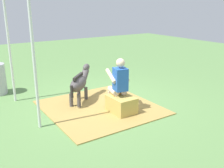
{
  "coord_description": "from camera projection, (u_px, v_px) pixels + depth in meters",
  "views": [
    {
      "loc": [
        -5.3,
        3.21,
        2.43
      ],
      "look_at": [
        -0.24,
        -0.13,
        0.55
      ],
      "focal_mm": 41.45,
      "sensor_mm": 36.0,
      "label": 1
    }
  ],
  "objects": [
    {
      "name": "ground_plane",
      "position": [
        103.0,
        103.0,
        6.63
      ],
      "size": [
        24.0,
        24.0,
        0.0
      ],
      "primitive_type": "plane",
      "color": "#608C4C"
    },
    {
      "name": "hay_patch",
      "position": [
        100.0,
        107.0,
        6.33
      ],
      "size": [
        2.61,
        2.53,
        0.02
      ],
      "primitive_type": "cube",
      "color": "#AD8C47",
      "rests_on": "ground"
    },
    {
      "name": "hay_bale",
      "position": [
        121.0,
        105.0,
        5.99
      ],
      "size": [
        0.66,
        0.49,
        0.4
      ],
      "primitive_type": "cube",
      "color": "tan",
      "rests_on": "ground"
    },
    {
      "name": "person_seated",
      "position": [
        118.0,
        83.0,
        5.98
      ],
      "size": [
        0.71,
        0.51,
        1.28
      ],
      "color": "beige",
      "rests_on": "ground"
    },
    {
      "name": "pony_standing",
      "position": [
        80.0,
        83.0,
        6.54
      ],
      "size": [
        1.05,
        1.07,
        0.88
      ],
      "color": "#4C4747",
      "rests_on": "ground"
    },
    {
      "name": "tent_pole_left",
      "position": [
        35.0,
        68.0,
        4.97
      ],
      "size": [
        0.06,
        0.06,
        2.53
      ],
      "primitive_type": "cylinder",
      "color": "silver",
      "rests_on": "ground"
    },
    {
      "name": "tent_pole_right",
      "position": [
        10.0,
        53.0,
        6.41
      ],
      "size": [
        0.06,
        0.06,
        2.53
      ],
      "primitive_type": "cylinder",
      "color": "silver",
      "rests_on": "ground"
    }
  ]
}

